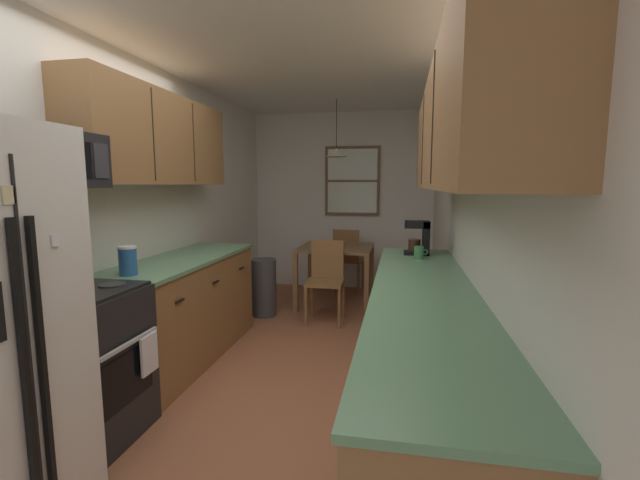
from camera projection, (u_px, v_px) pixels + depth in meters
name	position (u px, v px, depth m)	size (l,w,h in m)	color
ground_plane	(302.00, 356.00, 3.77)	(12.00, 12.00, 0.00)	#995B3D
wall_left	(158.00, 212.00, 3.86)	(0.10, 9.00, 2.55)	silver
wall_right	(465.00, 216.00, 3.35)	(0.10, 9.00, 2.55)	silver
wall_back	(343.00, 201.00, 6.19)	(4.40, 0.10, 2.55)	silver
ceiling_slab	(300.00, 53.00, 3.43)	(4.40, 9.00, 0.08)	white
stove_range	(79.00, 365.00, 2.48)	(0.66, 0.64, 1.10)	black
microwave_over_range	(45.00, 160.00, 2.34)	(0.39, 0.60, 0.32)	black
counter_left	(183.00, 308.00, 3.67)	(0.64, 1.81, 0.90)	olive
upper_cabinets_left	(157.00, 139.00, 3.46)	(0.33, 1.89, 0.74)	olive
counter_right	(423.00, 358.00, 2.62)	(0.64, 3.21, 0.90)	olive
upper_cabinets_right	(456.00, 130.00, 2.36)	(0.33, 2.89, 0.65)	olive
dining_table	(336.00, 255.00, 5.32)	(0.90, 0.90, 0.75)	brown
dining_chair_near	(326.00, 277.00, 4.70)	(0.41, 0.41, 0.90)	olive
dining_chair_far	(348.00, 257.00, 5.97)	(0.44, 0.44, 0.90)	olive
pendant_light	(336.00, 152.00, 5.16)	(0.27, 0.27, 0.69)	black
back_window	(352.00, 181.00, 6.05)	(0.79, 0.05, 0.98)	brown
trash_bin	(264.00, 287.00, 4.90)	(0.28, 0.28, 0.67)	#3F3F42
storage_canister	(128.00, 261.00, 2.90)	(0.12, 0.12, 0.20)	#265999
dish_towel	(149.00, 354.00, 2.56)	(0.02, 0.16, 0.24)	white
coffee_maker	(420.00, 237.00, 3.76)	(0.22, 0.18, 0.30)	black
mug_by_coffeemaker	(419.00, 253.00, 3.54)	(0.12, 0.08, 0.11)	#3F7F4C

